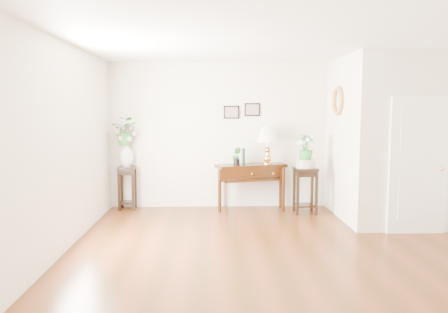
{
  "coord_description": "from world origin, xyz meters",
  "views": [
    {
      "loc": [
        -1.06,
        -5.7,
        1.88
      ],
      "look_at": [
        -0.84,
        1.3,
        1.14
      ],
      "focal_mm": 35.0,
      "sensor_mm": 36.0,
      "label": 1
    }
  ],
  "objects_px": {
    "plant_stand_b": "(305,191)",
    "console_table": "(251,187)",
    "table_lamp": "(268,146)",
    "plant_stand_a": "(127,188)"
  },
  "relations": [
    {
      "from": "plant_stand_b",
      "to": "plant_stand_a",
      "type": "bearing_deg",
      "value": 172.58
    },
    {
      "from": "plant_stand_b",
      "to": "console_table",
      "type": "bearing_deg",
      "value": 161.96
    },
    {
      "from": "table_lamp",
      "to": "plant_stand_a",
      "type": "distance_m",
      "value": 2.79
    },
    {
      "from": "plant_stand_a",
      "to": "plant_stand_b",
      "type": "distance_m",
      "value": 3.35
    },
    {
      "from": "table_lamp",
      "to": "plant_stand_b",
      "type": "relative_size",
      "value": 0.85
    },
    {
      "from": "console_table",
      "to": "table_lamp",
      "type": "height_order",
      "value": "table_lamp"
    },
    {
      "from": "console_table",
      "to": "plant_stand_a",
      "type": "bearing_deg",
      "value": 161.74
    },
    {
      "from": "console_table",
      "to": "plant_stand_a",
      "type": "height_order",
      "value": "console_table"
    },
    {
      "from": "plant_stand_a",
      "to": "plant_stand_b",
      "type": "relative_size",
      "value": 0.98
    },
    {
      "from": "table_lamp",
      "to": "plant_stand_b",
      "type": "bearing_deg",
      "value": -25.65
    }
  ]
}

